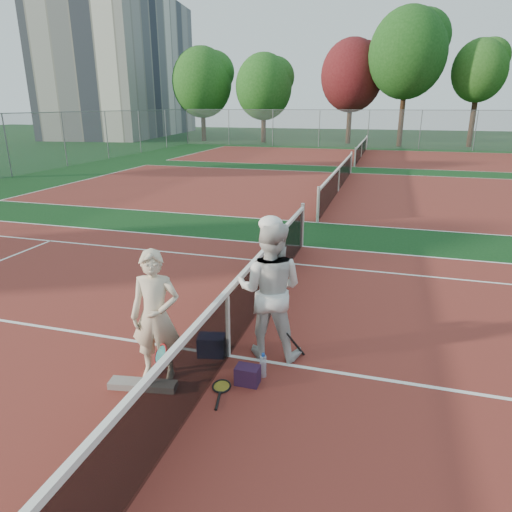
% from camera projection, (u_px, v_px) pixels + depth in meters
% --- Properties ---
extents(ground, '(130.00, 130.00, 0.00)m').
position_uv_depth(ground, '(228.00, 356.00, 6.46)').
color(ground, '#0E3313').
rests_on(ground, ground).
extents(court_main, '(23.77, 10.97, 0.01)m').
position_uv_depth(court_main, '(228.00, 356.00, 6.46)').
color(court_main, maroon).
rests_on(court_main, ground).
extents(court_far_a, '(23.77, 10.97, 0.01)m').
position_uv_depth(court_far_a, '(338.00, 191.00, 18.76)').
color(court_far_a, maroon).
rests_on(court_far_a, ground).
extents(court_far_b, '(23.77, 10.97, 0.01)m').
position_uv_depth(court_far_b, '(361.00, 157.00, 31.06)').
color(court_far_b, maroon).
rests_on(court_far_b, ground).
extents(net_main, '(0.10, 10.98, 1.02)m').
position_uv_depth(net_main, '(228.00, 324.00, 6.30)').
color(net_main, black).
rests_on(net_main, ground).
extents(net_far_a, '(0.10, 10.98, 1.02)m').
position_uv_depth(net_far_a, '(339.00, 179.00, 18.60)').
color(net_far_a, black).
rests_on(net_far_a, ground).
extents(net_far_b, '(0.10, 10.98, 1.02)m').
position_uv_depth(net_far_b, '(362.00, 149.00, 30.90)').
color(net_far_b, black).
rests_on(net_far_b, ground).
extents(fence_back, '(32.00, 0.06, 3.00)m').
position_uv_depth(fence_back, '(368.00, 129.00, 36.97)').
color(fence_back, slate).
rests_on(fence_back, ground).
extents(apartment_block, '(12.96, 23.18, 15.00)m').
position_uv_depth(apartment_block, '(124.00, 67.00, 51.62)').
color(apartment_block, beige).
rests_on(apartment_block, ground).
extents(player_a, '(0.70, 0.53, 1.72)m').
position_uv_depth(player_a, '(156.00, 316.00, 5.73)').
color(player_a, beige).
rests_on(player_a, ground).
extents(player_b, '(0.97, 0.77, 1.95)m').
position_uv_depth(player_b, '(270.00, 290.00, 6.25)').
color(player_b, silver).
rests_on(player_b, ground).
extents(racket_red, '(0.40, 0.41, 0.54)m').
position_uv_depth(racket_red, '(161.00, 366.00, 5.73)').
color(racket_red, maroon).
rests_on(racket_red, ground).
extents(racket_black_held, '(0.46, 0.44, 0.50)m').
position_uv_depth(racket_black_held, '(287.00, 343.00, 6.31)').
color(racket_black_held, black).
rests_on(racket_black_held, ground).
extents(racket_spare, '(0.39, 0.64, 0.03)m').
position_uv_depth(racket_spare, '(222.00, 386.00, 5.74)').
color(racket_spare, black).
rests_on(racket_spare, ground).
extents(sports_bag_navy, '(0.42, 0.33, 0.30)m').
position_uv_depth(sports_bag_navy, '(211.00, 345.00, 6.45)').
color(sports_bag_navy, black).
rests_on(sports_bag_navy, ground).
extents(sports_bag_purple, '(0.30, 0.21, 0.24)m').
position_uv_depth(sports_bag_purple, '(248.00, 375.00, 5.78)').
color(sports_bag_purple, black).
rests_on(sports_bag_purple, ground).
extents(net_cover_canvas, '(0.88, 0.33, 0.09)m').
position_uv_depth(net_cover_canvas, '(143.00, 385.00, 5.72)').
color(net_cover_canvas, slate).
rests_on(net_cover_canvas, ground).
extents(water_bottle, '(0.09, 0.09, 0.30)m').
position_uv_depth(water_bottle, '(263.00, 366.00, 5.93)').
color(water_bottle, silver).
rests_on(water_bottle, ground).
extents(tree_back_0, '(5.63, 5.63, 8.64)m').
position_uv_depth(tree_back_0, '(202.00, 83.00, 43.24)').
color(tree_back_0, '#382314').
rests_on(tree_back_0, ground).
extents(tree_back_1, '(5.15, 5.15, 7.92)m').
position_uv_depth(tree_back_1, '(264.00, 87.00, 41.73)').
color(tree_back_1, '#382314').
rests_on(tree_back_1, ground).
extents(tree_back_maroon, '(5.45, 5.45, 8.98)m').
position_uv_depth(tree_back_maroon, '(352.00, 76.00, 40.24)').
color(tree_back_maroon, '#382314').
rests_on(tree_back_maroon, ground).
extents(tree_back_3, '(6.19, 6.19, 10.89)m').
position_uv_depth(tree_back_3, '(408.00, 54.00, 36.75)').
color(tree_back_3, '#382314').
rests_on(tree_back_3, ground).
extents(tree_back_4, '(4.29, 4.29, 8.47)m').
position_uv_depth(tree_back_4, '(479.00, 71.00, 36.69)').
color(tree_back_4, '#382314').
rests_on(tree_back_4, ground).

